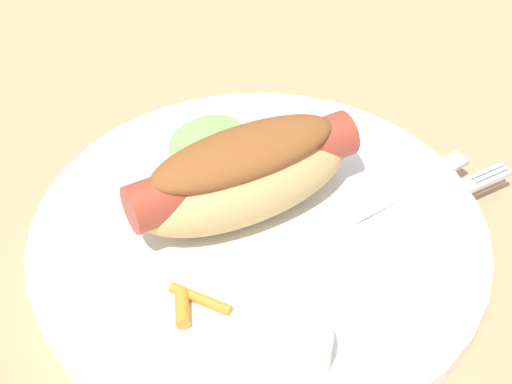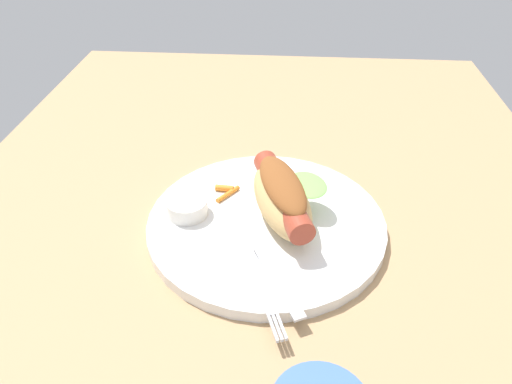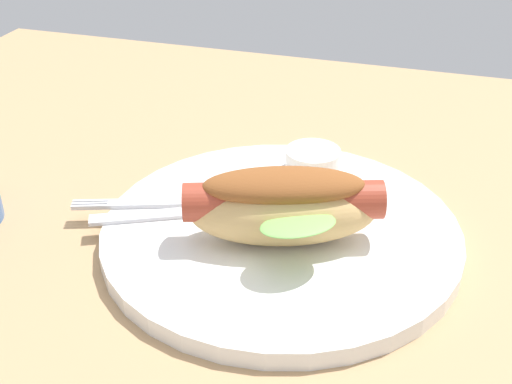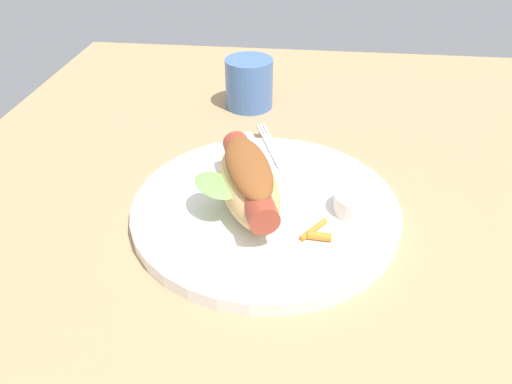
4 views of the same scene
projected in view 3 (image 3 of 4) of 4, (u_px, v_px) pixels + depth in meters
ground_plane at (312, 249)px, 58.97cm from camera, size 120.00×90.00×1.80cm
plate at (281, 233)px, 57.99cm from camera, size 30.70×30.70×1.60cm
hot_dog at (283, 205)px, 54.08cm from camera, size 16.48×12.15×6.41cm
sauce_ramekin at (313, 160)px, 65.39cm from camera, size 5.35×5.35×2.22cm
fork at (160, 203)px, 60.34cm from camera, size 14.54×6.16×0.40cm
knife at (173, 214)px, 58.86cm from camera, size 13.58×7.56×0.36cm
carrot_garnish at (354, 197)px, 60.88cm from camera, size 3.73×3.42×0.88cm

